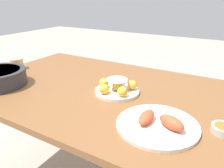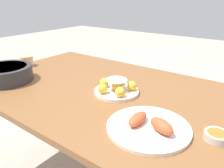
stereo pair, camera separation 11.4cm
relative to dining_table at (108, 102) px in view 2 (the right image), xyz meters
name	(u,v)px [view 2 (the right image)]	position (x,y,z in m)	size (l,w,h in m)	color
dining_table	(108,102)	(0.00, 0.00, 0.00)	(1.58, 0.94, 0.72)	brown
cake_plate	(116,88)	(-0.07, 0.01, 0.11)	(0.23, 0.23, 0.08)	silver
serving_bowl	(6,73)	(0.56, 0.26, 0.13)	(0.30, 0.30, 0.09)	#2D2D33
sauce_bowl	(217,136)	(-0.58, 0.13, 0.10)	(0.09, 0.09, 0.03)	beige
seafood_platter	(149,126)	(-0.36, 0.21, 0.09)	(0.32, 0.32, 0.06)	silver
cup_far	(27,61)	(0.72, 0.01, 0.12)	(0.09, 0.09, 0.07)	#DBB27F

